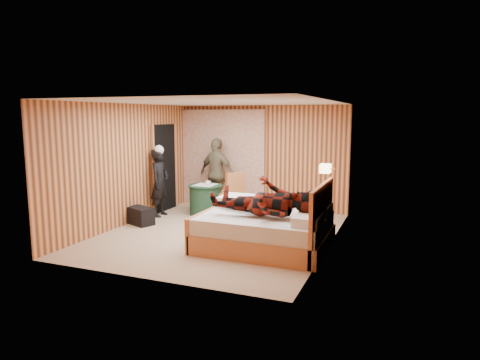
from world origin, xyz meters
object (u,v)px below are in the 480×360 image
at_px(bed, 267,228).
at_px(man_on_bed, 265,192).
at_px(chair_far, 217,187).
at_px(duffel_bag, 140,216).
at_px(woman_standing, 160,183).
at_px(man_at_table, 217,174).
at_px(wall_lamp, 326,168).
at_px(nightstand, 319,226).
at_px(round_table, 205,199).
at_px(chair_near, 233,191).

distance_m(bed, man_on_bed, 0.72).
height_order(bed, chair_far, bed).
distance_m(duffel_bag, woman_standing, 1.00).
bearing_deg(man_at_table, wall_lamp, 166.57).
bearing_deg(man_at_table, man_on_bed, 142.49).
bearing_deg(nightstand, round_table, 158.89).
bearing_deg(man_on_bed, man_at_table, 127.58).
bearing_deg(round_table, chair_far, 90.00).
bearing_deg(nightstand, man_on_bed, -126.37).
distance_m(woman_standing, man_on_bed, 3.40).
xyz_separation_m(nightstand, round_table, (-2.84, 1.10, 0.09)).
height_order(wall_lamp, man_at_table, man_at_table).
bearing_deg(nightstand, chair_near, 153.00).
relative_size(man_at_table, man_on_bed, 0.97).
relative_size(round_table, chair_near, 0.77).
height_order(nightstand, duffel_bag, nightstand).
distance_m(round_table, woman_standing, 1.10).
bearing_deg(man_on_bed, nightstand, 53.63).
height_order(woman_standing, man_at_table, man_at_table).
xyz_separation_m(wall_lamp, round_table, (-2.89, 0.90, -0.95)).
bearing_deg(chair_near, chair_far, -99.79).
bearing_deg(chair_near, nightstand, 95.54).
distance_m(chair_near, man_at_table, 0.99).
xyz_separation_m(chair_near, man_on_bed, (1.42, -2.09, 0.42)).
xyz_separation_m(man_at_table, man_on_bed, (2.11, -2.74, 0.15)).
height_order(duffel_bag, man_on_bed, man_on_bed).
bearing_deg(woman_standing, wall_lamp, -99.67).
bearing_deg(wall_lamp, woman_standing, 174.00).
bearing_deg(woman_standing, man_on_bed, -121.53).
relative_size(bed, round_table, 2.75).
height_order(wall_lamp, chair_far, wall_lamp).
bearing_deg(duffel_bag, man_at_table, 87.07).
height_order(nightstand, round_table, round_table).
bearing_deg(woman_standing, bed, -118.20).
bearing_deg(man_at_table, nightstand, 163.24).
relative_size(woman_standing, man_on_bed, 0.86).
bearing_deg(nightstand, chair_far, 148.73).
bearing_deg(bed, duffel_bag, 169.58).
relative_size(nightstand, man_on_bed, 0.29).
relative_size(duffel_bag, man_at_table, 0.37).
relative_size(wall_lamp, man_at_table, 0.15).
bearing_deg(round_table, duffel_bag, -124.09).
bearing_deg(man_on_bed, woman_standing, 152.15).
bearing_deg(round_table, chair_near, -0.22).
height_order(bed, duffel_bag, bed).
bearing_deg(bed, man_at_table, 129.61).
bearing_deg(bed, round_table, 138.23).
relative_size(wall_lamp, woman_standing, 0.17).
height_order(bed, man_at_table, man_at_table).
height_order(nightstand, man_at_table, man_at_table).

